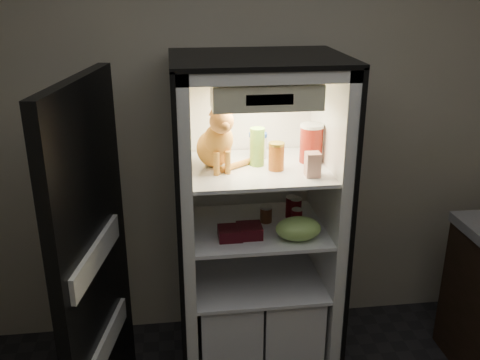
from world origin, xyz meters
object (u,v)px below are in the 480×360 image
Objects in this scene: tabby_cat at (217,143)px; soda_can_b at (296,209)px; condiment_jar at (266,214)px; berry_box_right at (249,231)px; refrigerator at (255,244)px; pepper_jar at (311,143)px; mayo_tub at (258,145)px; grape_bag at (298,229)px; parmesan_shaker at (257,147)px; salsa_jar at (276,156)px; berry_box_left at (230,233)px; cream_carton at (313,165)px; soda_can_a at (292,207)px; soda_can_c at (297,218)px.

tabby_cat is 3.05× the size of soda_can_b.
berry_box_right is at bearing -125.39° from condiment_jar.
soda_can_b reaches higher than condiment_jar.
refrigerator reaches higher than pepper_jar.
pepper_jar reaches higher than mayo_tub.
condiment_jar is 0.27m from grape_bag.
parmesan_shaker is 2.17× the size of condiment_jar.
refrigerator is at bearing 126.14° from salsa_jar.
refrigerator is 15.13× the size of berry_box_left.
cream_carton is 0.98× the size of soda_can_a.
soda_can_c is 0.85× the size of berry_box_right.
refrigerator is 0.38m from grape_bag.
soda_can_c is at bearing 107.20° from cream_carton.
salsa_jar is at bearing -176.33° from soda_can_c.
pepper_jar is at bearing -2.97° from refrigerator.
parmesan_shaker reaches higher than soda_can_a.
salsa_jar is at bearing -53.86° from refrigerator.
salsa_jar reaches higher than grape_bag.
tabby_cat reaches higher than cream_carton.
soda_can_c is (-0.04, 0.13, -0.36)m from cream_carton.
parmesan_shaker is at bearing -170.76° from soda_can_b.
mayo_tub is at bearing 124.29° from cream_carton.
condiment_jar is at bearing 148.77° from soda_can_c.
pepper_jar is at bearing 77.82° from cream_carton.
berry_box_left is (-0.38, -0.22, -0.03)m from soda_can_a.
pepper_jar reaches higher than soda_can_b.
soda_can_a reaches higher than grape_bag.
soda_can_c is at bearing 80.25° from grape_bag.
grape_bag is (0.13, -0.23, 0.01)m from condiment_jar.
pepper_jar is 0.88× the size of grape_bag.
soda_can_b is 0.18m from condiment_jar.
mayo_tub is at bearing 155.98° from soda_can_b.
salsa_jar is 0.39m from soda_can_c.
refrigerator is 0.58m from mayo_tub.
grape_bag is at bearing -169.22° from cream_carton.
soda_can_c is at bearing -31.23° from condiment_jar.
cream_carton is at bearing -48.57° from condiment_jar.
soda_can_c is at bearing 3.67° from salsa_jar.
condiment_jar is (-0.16, -0.04, -0.02)m from soda_can_a.
cream_carton is 0.51× the size of grape_bag.
refrigerator reaches higher than cream_carton.
berry_box_left is (-0.47, -0.18, -0.43)m from pepper_jar.
condiment_jar is 0.76× the size of berry_box_left.
soda_can_c is at bearing -90.22° from soda_can_a.
parmesan_shaker is 1.63× the size of soda_can_a.
salsa_jar reaches higher than condiment_jar.
condiment_jar is (0.03, -0.11, -0.37)m from mayo_tub.
pepper_jar is 1.73× the size of soda_can_b.
soda_can_c reaches higher than berry_box_right.
parmesan_shaker is 0.46m from soda_can_c.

